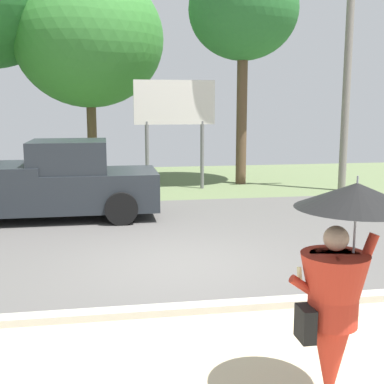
{
  "coord_description": "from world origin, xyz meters",
  "views": [
    {
      "loc": [
        -1.22,
        -8.32,
        2.72
      ],
      "look_at": [
        0.36,
        1.0,
        1.1
      ],
      "focal_mm": 47.58,
      "sensor_mm": 36.0,
      "label": 1
    }
  ],
  "objects_px": {
    "monk_pedestrian": "(338,289)",
    "pickup_truck": "(50,183)",
    "tree_left_far": "(89,39)",
    "utility_pole": "(347,71)",
    "roadside_billboard": "(175,110)",
    "tree_right_far": "(243,11)"
  },
  "relations": [
    {
      "from": "roadside_billboard",
      "to": "tree_left_far",
      "type": "distance_m",
      "value": 5.14
    },
    {
      "from": "monk_pedestrian",
      "to": "tree_right_far",
      "type": "xyz_separation_m",
      "value": [
        2.65,
        13.12,
        4.67
      ]
    },
    {
      "from": "monk_pedestrian",
      "to": "pickup_truck",
      "type": "distance_m",
      "value": 9.19
    },
    {
      "from": "utility_pole",
      "to": "pickup_truck",
      "type": "bearing_deg",
      "value": -163.58
    },
    {
      "from": "utility_pole",
      "to": "tree_left_far",
      "type": "xyz_separation_m",
      "value": [
        -7.96,
        4.7,
        1.35
      ]
    },
    {
      "from": "monk_pedestrian",
      "to": "tree_right_far",
      "type": "relative_size",
      "value": 0.28
    },
    {
      "from": "utility_pole",
      "to": "tree_left_far",
      "type": "distance_m",
      "value": 9.35
    },
    {
      "from": "utility_pole",
      "to": "tree_right_far",
      "type": "distance_m",
      "value": 4.0
    },
    {
      "from": "tree_left_far",
      "to": "tree_right_far",
      "type": "xyz_separation_m",
      "value": [
        5.14,
        -2.73,
        0.69
      ]
    },
    {
      "from": "pickup_truck",
      "to": "tree_left_far",
      "type": "xyz_separation_m",
      "value": [
        0.85,
        7.3,
        4.24
      ]
    },
    {
      "from": "monk_pedestrian",
      "to": "tree_left_far",
      "type": "bearing_deg",
      "value": 86.44
    },
    {
      "from": "monk_pedestrian",
      "to": "pickup_truck",
      "type": "bearing_deg",
      "value": 98.85
    },
    {
      "from": "pickup_truck",
      "to": "tree_left_far",
      "type": "height_order",
      "value": "tree_left_far"
    },
    {
      "from": "monk_pedestrian",
      "to": "utility_pole",
      "type": "height_order",
      "value": "utility_pole"
    },
    {
      "from": "monk_pedestrian",
      "to": "tree_right_far",
      "type": "bearing_deg",
      "value": 66.12
    },
    {
      "from": "monk_pedestrian",
      "to": "tree_left_far",
      "type": "height_order",
      "value": "tree_left_far"
    },
    {
      "from": "tree_left_far",
      "to": "roadside_billboard",
      "type": "bearing_deg",
      "value": -52.57
    },
    {
      "from": "utility_pole",
      "to": "roadside_billboard",
      "type": "distance_m",
      "value": 5.52
    },
    {
      "from": "monk_pedestrian",
      "to": "roadside_billboard",
      "type": "distance_m",
      "value": 12.4
    },
    {
      "from": "utility_pole",
      "to": "roadside_billboard",
      "type": "height_order",
      "value": "utility_pole"
    },
    {
      "from": "utility_pole",
      "to": "tree_right_far",
      "type": "height_order",
      "value": "tree_right_far"
    },
    {
      "from": "roadside_billboard",
      "to": "tree_left_far",
      "type": "xyz_separation_m",
      "value": [
        -2.71,
        3.54,
        2.57
      ]
    }
  ]
}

